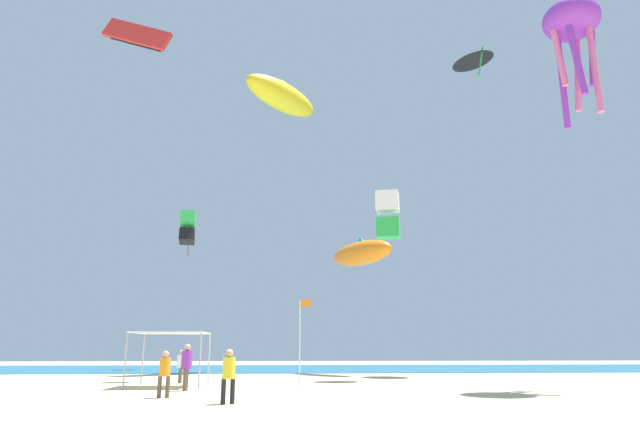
# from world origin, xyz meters

# --- Properties ---
(ground) EXTENTS (110.00, 110.00, 0.10)m
(ground) POSITION_xyz_m (0.00, 0.00, -0.05)
(ground) COLOR #D1BA8C
(ocean_strip) EXTENTS (110.00, 18.70, 0.03)m
(ocean_strip) POSITION_xyz_m (0.00, 27.95, 0.01)
(ocean_strip) COLOR #1E6B93
(ocean_strip) RESTS_ON ground
(canopy_tent) EXTENTS (3.28, 2.95, 2.47)m
(canopy_tent) POSITION_xyz_m (-7.76, 5.83, 2.35)
(canopy_tent) COLOR #B2B2B7
(canopy_tent) RESTS_ON ground
(person_near_tent) EXTENTS (0.43, 0.41, 1.72)m
(person_near_tent) POSITION_xyz_m (-4.22, -1.98, 1.01)
(person_near_tent) COLOR black
(person_near_tent) RESTS_ON ground
(person_leftmost) EXTENTS (0.39, 0.43, 1.65)m
(person_leftmost) POSITION_xyz_m (-7.77, 8.69, 0.97)
(person_leftmost) COLOR brown
(person_leftmost) RESTS_ON ground
(person_central) EXTENTS (0.44, 0.39, 1.65)m
(person_central) POSITION_xyz_m (-6.78, 0.37, 0.97)
(person_central) COLOR brown
(person_central) RESTS_ON ground
(person_rightmost) EXTENTS (0.46, 0.51, 1.92)m
(person_rightmost) POSITION_xyz_m (-6.57, 3.59, 1.12)
(person_rightmost) COLOR brown
(person_rightmost) RESTS_ON ground
(banner_flag) EXTENTS (0.61, 0.06, 4.15)m
(banner_flag) POSITION_xyz_m (-1.62, 7.25, 2.46)
(banner_flag) COLOR silver
(banner_flag) RESTS_ON ground
(kite_inflatable_orange) EXTENTS (5.10, 6.17, 2.46)m
(kite_inflatable_orange) POSITION_xyz_m (2.95, 17.25, 8.38)
(kite_inflatable_orange) COLOR orange
(kite_box_white) EXTENTS (1.66, 1.70, 2.87)m
(kite_box_white) POSITION_xyz_m (3.62, 10.44, 9.50)
(kite_box_white) COLOR white
(kite_diamond_pink) EXTENTS (1.89, 1.86, 2.59)m
(kite_diamond_pink) POSITION_xyz_m (-11.11, 26.54, 11.81)
(kite_diamond_pink) COLOR pink
(kite_delta_black) EXTENTS (3.56, 3.51, 2.92)m
(kite_delta_black) POSITION_xyz_m (11.86, 16.47, 23.84)
(kite_delta_black) COLOR black
(kite_octopus_purple) EXTENTS (2.84, 2.84, 6.63)m
(kite_octopus_purple) POSITION_xyz_m (12.10, 3.27, 17.88)
(kite_octopus_purple) COLOR purple
(kite_parafoil_red) EXTENTS (5.04, 1.50, 3.09)m
(kite_parafoil_red) POSITION_xyz_m (-12.95, 13.20, 22.75)
(kite_parafoil_red) COLOR red
(kite_inflatable_yellow) EXTENTS (7.45, 7.81, 3.25)m
(kite_inflatable_yellow) POSITION_xyz_m (-3.04, 20.66, 22.23)
(kite_inflatable_yellow) COLOR yellow
(kite_box_green) EXTENTS (0.93, 1.07, 1.95)m
(kite_box_green) POSITION_xyz_m (-8.20, 10.48, 8.56)
(kite_box_green) COLOR green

